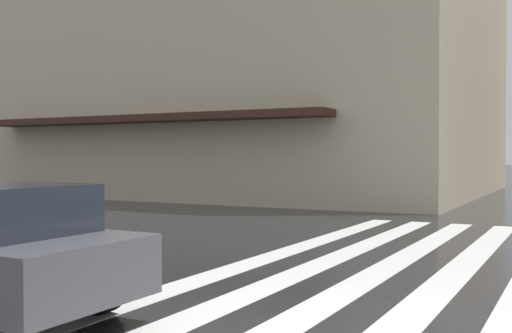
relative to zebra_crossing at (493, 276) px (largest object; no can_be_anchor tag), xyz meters
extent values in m
cube|color=silver|center=(0.00, 0.50, 0.00)|extent=(13.00, 0.50, 0.01)
cube|color=silver|center=(0.00, 1.50, 0.00)|extent=(13.00, 0.50, 0.01)
cube|color=silver|center=(0.00, 2.50, 0.00)|extent=(13.00, 0.50, 0.01)
cube|color=silver|center=(0.00, 3.50, 0.00)|extent=(13.00, 0.50, 0.01)
cube|color=beige|center=(17.07, 12.75, 8.32)|extent=(17.14, 20.55, 16.65)
cube|color=#382319|center=(7.90, 12.75, 3.00)|extent=(1.20, 14.38, 0.24)
cylinder|color=black|center=(-4.17, 3.49, 0.31)|extent=(0.20, 0.62, 0.62)
camera|label=1|loc=(-9.13, -1.10, 1.71)|focal=42.68mm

